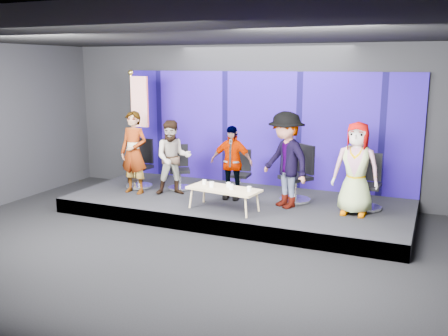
{
  "coord_description": "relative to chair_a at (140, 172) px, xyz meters",
  "views": [
    {
      "loc": [
        3.74,
        -6.86,
        3.07
      ],
      "look_at": [
        -0.26,
        2.4,
        0.95
      ],
      "focal_mm": 40.0,
      "sensor_mm": 36.0,
      "label": 1
    }
  ],
  "objects": [
    {
      "name": "chair_a",
      "position": [
        0.0,
        0.0,
        0.0
      ],
      "size": [
        0.65,
        0.65,
        1.1
      ],
      "rotation": [
        0.0,
        0.0,
        -0.05
      ],
      "color": "silver",
      "rests_on": "riser"
    },
    {
      "name": "mug_b",
      "position": [
        2.23,
        -0.94,
        0.12
      ],
      "size": [
        0.09,
        0.09,
        0.11
      ],
      "primitive_type": "cylinder",
      "color": "white",
      "rests_on": "coffee_table"
    },
    {
      "name": "mug_c",
      "position": [
        2.52,
        -0.8,
        0.12
      ],
      "size": [
        0.08,
        0.08,
        0.09
      ],
      "primitive_type": "cylinder",
      "color": "white",
      "rests_on": "coffee_table"
    },
    {
      "name": "panelist_b",
      "position": [
        1.01,
        -0.26,
        0.44
      ],
      "size": [
        0.98,
        0.92,
        1.61
      ],
      "primitive_type": "imported",
      "rotation": [
        0.0,
        0.0,
        0.53
      ],
      "color": "black",
      "rests_on": "riser"
    },
    {
      "name": "room_walls",
      "position": [
        2.41,
        -2.56,
        1.77
      ],
      "size": [
        10.02,
        8.02,
        3.51
      ],
      "color": "black",
      "rests_on": "ground"
    },
    {
      "name": "flag_stand",
      "position": [
        -0.26,
        0.35,
        1.03
      ],
      "size": [
        0.6,
        0.35,
        2.63
      ],
      "rotation": [
        0.0,
        0.0,
        0.03
      ],
      "color": "black",
      "rests_on": "riser"
    },
    {
      "name": "mug_d",
      "position": [
        2.64,
        -0.95,
        0.12
      ],
      "size": [
        0.08,
        0.08,
        0.1
      ],
      "primitive_type": "cylinder",
      "color": "white",
      "rests_on": "coffee_table"
    },
    {
      "name": "mug_a",
      "position": [
        2.0,
        -0.79,
        0.12
      ],
      "size": [
        0.08,
        0.08,
        0.09
      ],
      "primitive_type": "cylinder",
      "color": "white",
      "rests_on": "coffee_table"
    },
    {
      "name": "panelist_e",
      "position": [
        4.82,
        -0.2,
        0.51
      ],
      "size": [
        0.86,
        0.57,
        1.74
      ],
      "primitive_type": "imported",
      "rotation": [
        0.0,
        0.0,
        -0.01
      ],
      "color": "black",
      "rests_on": "riser"
    },
    {
      "name": "chair_b",
      "position": [
        0.9,
        0.22,
        -0.04
      ],
      "size": [
        0.76,
        0.76,
        0.99
      ],
      "rotation": [
        0.0,
        0.0,
        0.53
      ],
      "color": "silver",
      "rests_on": "riser"
    },
    {
      "name": "ground",
      "position": [
        2.41,
        -2.56,
        -0.66
      ],
      "size": [
        10.0,
        10.0,
        0.0
      ],
      "primitive_type": "plane",
      "color": "black",
      "rests_on": "ground"
    },
    {
      "name": "chair_d",
      "position": [
        3.61,
        0.25,
        0.02
      ],
      "size": [
        0.91,
        0.91,
        1.16
      ],
      "rotation": [
        0.0,
        0.0,
        -0.61
      ],
      "color": "silver",
      "rests_on": "riser"
    },
    {
      "name": "chair_e",
      "position": [
        4.99,
        0.28,
        -0.01
      ],
      "size": [
        0.61,
        0.61,
        1.07
      ],
      "rotation": [
        0.0,
        0.0,
        -0.01
      ],
      "color": "silver",
      "rests_on": "riser"
    },
    {
      "name": "panelist_a",
      "position": [
        0.17,
        -0.48,
        0.53
      ],
      "size": [
        0.67,
        0.46,
        1.78
      ],
      "primitive_type": "imported",
      "rotation": [
        0.0,
        0.0,
        -0.05
      ],
      "color": "black",
      "rests_on": "riser"
    },
    {
      "name": "mug_e",
      "position": [
        3.0,
        -0.96,
        0.12
      ],
      "size": [
        0.08,
        0.08,
        0.1
      ],
      "primitive_type": "cylinder",
      "color": "white",
      "rests_on": "coffee_table"
    },
    {
      "name": "riser",
      "position": [
        2.41,
        -0.06,
        -0.51
      ],
      "size": [
        7.0,
        3.0,
        0.3
      ],
      "primitive_type": "cube",
      "color": "black",
      "rests_on": "ground"
    },
    {
      "name": "chair_c",
      "position": [
        2.28,
        0.41,
        -0.05
      ],
      "size": [
        0.58,
        0.58,
        0.95
      ],
      "rotation": [
        0.0,
        0.0,
        0.08
      ],
      "color": "silver",
      "rests_on": "riser"
    },
    {
      "name": "backdrop",
      "position": [
        2.41,
        1.39,
        0.94
      ],
      "size": [
        7.0,
        0.08,
        2.6
      ],
      "primitive_type": "cube",
      "color": "#11085E",
      "rests_on": "riser"
    },
    {
      "name": "panelist_c",
      "position": [
        2.29,
        -0.09,
        0.41
      ],
      "size": [
        0.93,
        0.45,
        1.54
      ],
      "primitive_type": "imported",
      "rotation": [
        0.0,
        0.0,
        0.08
      ],
      "color": "black",
      "rests_on": "riser"
    },
    {
      "name": "coffee_table",
      "position": [
        2.47,
        -0.91,
        0.03
      ],
      "size": [
        1.47,
        0.78,
        0.43
      ],
      "rotation": [
        0.0,
        0.0,
        -0.14
      ],
      "color": "tan",
      "rests_on": "riser"
    },
    {
      "name": "panelist_d",
      "position": [
        3.49,
        -0.24,
        0.58
      ],
      "size": [
        1.39,
        1.27,
        1.88
      ],
      "primitive_type": "imported",
      "rotation": [
        0.0,
        0.0,
        -0.61
      ],
      "color": "black",
      "rests_on": "riser"
    }
  ]
}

